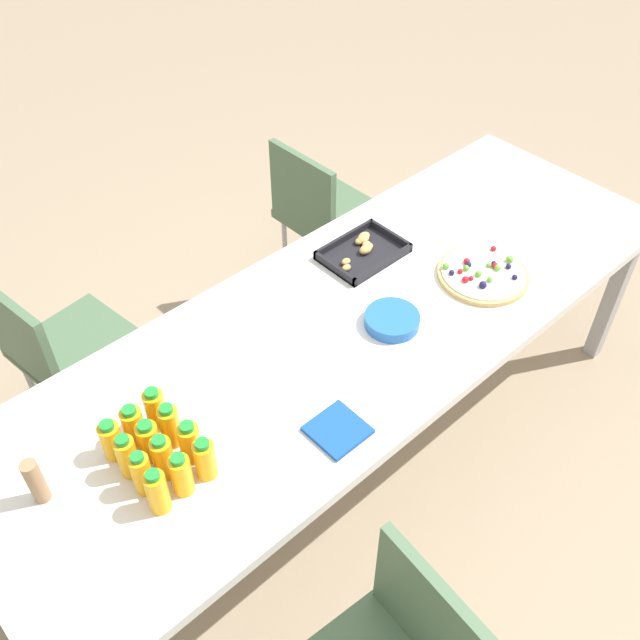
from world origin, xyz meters
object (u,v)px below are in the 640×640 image
Objects in this scene: juice_bottle_1 at (181,475)px; snack_tray at (363,251)px; chair_far_left at (60,348)px; fruit_pizza at (483,274)px; juice_bottle_2 at (205,459)px; juice_bottle_4 at (163,457)px; chair_far_right at (322,211)px; juice_bottle_0 at (157,491)px; juice_bottle_11 at (156,409)px; juice_bottle_10 at (133,425)px; juice_bottle_6 at (127,456)px; juice_bottle_7 at (149,441)px; juice_bottle_5 at (190,442)px; juice_bottle_8 at (170,426)px; plate_stack at (392,320)px; napkin_stack at (338,430)px; cardboard_tube at (36,481)px; party_table at (352,332)px; juice_bottle_3 at (142,473)px; juice_bottle_9 at (112,440)px.

snack_tray is (1.04, 0.38, -0.05)m from juice_bottle_1.
chair_far_left is 2.61× the size of fruit_pizza.
juice_bottle_4 is (-0.08, 0.08, 0.01)m from juice_bottle_2.
chair_far_right is 1.67m from juice_bottle_1.
fruit_pizza is at bearing 0.32° from juice_bottle_0.
juice_bottle_10 is at bearing -179.92° from juice_bottle_11.
juice_bottle_7 is (0.07, 0.01, -0.00)m from juice_bottle_6.
juice_bottle_7 is at bearing 5.14° from juice_bottle_6.
juice_bottle_7 is 0.94× the size of juice_bottle_11.
juice_bottle_8 reaches higher than juice_bottle_5.
chair_far_left is 5.52× the size of juice_bottle_8.
juice_bottle_1 is at bearing 179.47° from juice_bottle_2.
juice_bottle_5 reaches higher than fruit_pizza.
juice_bottle_4 is at bearing 178.79° from plate_stack.
juice_bottle_6 is (-1.42, -0.79, 0.31)m from chair_far_right.
juice_bottle_5 is at bearing 149.70° from napkin_stack.
cardboard_tube is (-0.28, 0.16, 0.00)m from juice_bottle_4.
juice_bottle_1 is 1.27m from fruit_pizza.
juice_bottle_0 is at bearing -169.23° from party_table.
juice_bottle_10 is (0.07, 0.08, -0.01)m from juice_bottle_6.
juice_bottle_4 reaches higher than chair_far_left.
juice_bottle_0 is 0.83× the size of plate_stack.
cardboard_tube reaches higher than juice_bottle_2.
juice_bottle_3 is at bearing -114.05° from juice_bottle_10.
fruit_pizza is at bearing -9.18° from juice_bottle_9.
juice_bottle_2 reaches higher than napkin_stack.
juice_bottle_10 is at bearing 89.62° from juice_bottle_4.
plate_stack is 1.21× the size of cardboard_tube.
juice_bottle_3 is at bearing -174.07° from party_table.
juice_bottle_4 reaches higher than chair_far_right.
juice_bottle_1 is 0.97× the size of juice_bottle_3.
juice_bottle_7 is 0.92× the size of napkin_stack.
juice_bottle_6 is (-0.85, -0.02, 0.13)m from party_table.
juice_bottle_4 is 0.32m from cardboard_tube.
juice_bottle_11 reaches higher than chair_far_left.
juice_bottle_9 is 0.21m from cardboard_tube.
fruit_pizza is at bearing 0.21° from juice_bottle_1.
snack_tray is (0.97, 0.38, -0.05)m from juice_bottle_2.
juice_bottle_9 is at bearing 91.38° from juice_bottle_6.
juice_bottle_9 is at bearing 115.19° from juice_bottle_4.
juice_bottle_0 is 0.07m from juice_bottle_1.
juice_bottle_7 is 1.04× the size of juice_bottle_9.
juice_bottle_0 reaches higher than juice_bottle_11.
juice_bottle_5 is 0.96× the size of juice_bottle_11.
juice_bottle_5 is 0.08m from juice_bottle_8.
juice_bottle_1 is 0.10m from juice_bottle_5.
napkin_stack is at bearing -35.50° from juice_bottle_9.
juice_bottle_10 reaches higher than snack_tray.
cardboard_tube is (-0.28, 0.01, 0.01)m from juice_bottle_10.
chair_far_right is 1.57m from juice_bottle_5.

